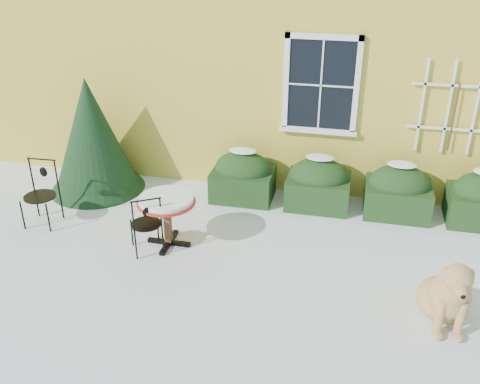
% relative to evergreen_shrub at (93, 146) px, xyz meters
% --- Properties ---
extents(ground, '(80.00, 80.00, 0.00)m').
position_rel_evergreen_shrub_xyz_m(ground, '(2.95, -2.33, -0.82)').
color(ground, white).
rests_on(ground, ground).
extents(hedge_row, '(4.95, 0.80, 0.91)m').
position_rel_evergreen_shrub_xyz_m(hedge_row, '(4.60, 0.22, -0.42)').
color(hedge_row, black).
rests_on(hedge_row, ground).
extents(evergreen_shrub, '(1.68, 1.68, 2.04)m').
position_rel_evergreen_shrub_xyz_m(evergreen_shrub, '(0.00, 0.00, 0.00)').
color(evergreen_shrub, black).
rests_on(evergreen_shrub, ground).
extents(bistro_table, '(0.86, 0.86, 0.79)m').
position_rel_evergreen_shrub_xyz_m(bistro_table, '(1.90, -1.52, -0.16)').
color(bistro_table, black).
rests_on(bistro_table, ground).
extents(patio_chair_near, '(0.57, 0.57, 0.94)m').
position_rel_evergreen_shrub_xyz_m(patio_chair_near, '(1.67, -1.77, -0.35)').
color(patio_chair_near, black).
rests_on(patio_chair_near, ground).
extents(patio_chair_far, '(0.50, 0.50, 1.04)m').
position_rel_evergreen_shrub_xyz_m(patio_chair_far, '(-0.27, -1.33, -0.30)').
color(patio_chair_far, black).
rests_on(patio_chair_far, ground).
extents(dog, '(0.69, 1.12, 0.99)m').
position_rel_evergreen_shrub_xyz_m(dog, '(5.72, -2.46, -0.42)').
color(dog, tan).
rests_on(dog, ground).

